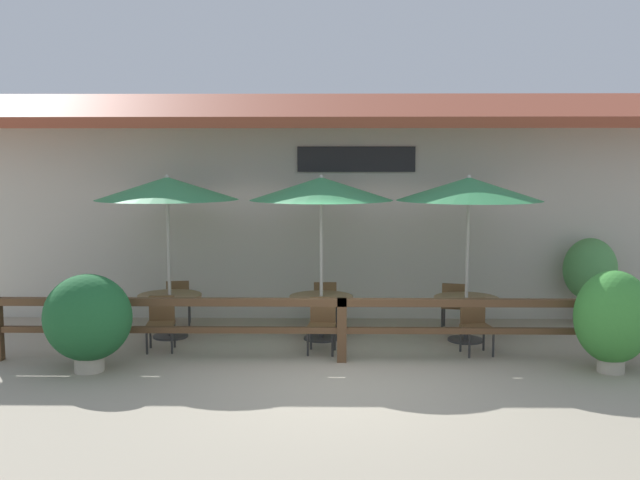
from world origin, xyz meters
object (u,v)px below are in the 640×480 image
object	(u,v)px
patio_umbrella_near	(167,189)
patio_umbrella_middle	(321,189)
dining_table_near	(170,303)
chair_far_wallside	(454,304)
potted_plant_corner_fern	(613,318)
patio_umbrella_far	(469,189)
dining_table_far	(466,306)
dining_table_middle	(321,304)
chair_middle_streetside	(322,322)
chair_near_streetside	(161,320)
chair_far_streetside	(476,323)
chair_near_wallside	(178,300)
potted_plant_entrance_palm	(88,319)
chair_middle_wallside	(325,302)
potted_plant_tall_tropical	(590,271)

from	to	relation	value
patio_umbrella_near	patio_umbrella_middle	size ratio (longest dim) A/B	1.00
dining_table_near	patio_umbrella_middle	size ratio (longest dim) A/B	0.39
chair_far_wallside	potted_plant_corner_fern	bearing A→B (deg)	139.98
patio_umbrella_far	dining_table_far	world-z (taller)	patio_umbrella_far
dining_table_middle	chair_middle_streetside	world-z (taller)	chair_middle_streetside
chair_near_streetside	chair_middle_streetside	world-z (taller)	same
dining_table_near	chair_far_streetside	bearing A→B (deg)	-10.81
chair_near_streetside	chair_near_wallside	world-z (taller)	same
chair_far_streetside	potted_plant_entrance_palm	xyz separation A→B (m)	(-5.65, -1.04, 0.29)
dining_table_far	patio_umbrella_middle	bearing A→B (deg)	178.03
dining_table_far	chair_middle_wallside	bearing A→B (deg)	158.99
dining_table_near	dining_table_middle	xyz separation A→B (m)	(2.55, -0.09, 0.00)
chair_near_streetside	dining_table_middle	size ratio (longest dim) A/B	0.79
dining_table_middle	chair_near_wallside	bearing A→B (deg)	160.74
chair_far_wallside	potted_plant_tall_tropical	world-z (taller)	potted_plant_tall_tropical
dining_table_middle	potted_plant_tall_tropical	xyz separation A→B (m)	(4.85, 1.14, 0.40)
patio_umbrella_middle	dining_table_middle	bearing A→B (deg)	104.04
potted_plant_tall_tropical	patio_umbrella_near	bearing A→B (deg)	-171.94
patio_umbrella_middle	potted_plant_corner_fern	xyz separation A→B (m)	(4.11, -1.83, -1.74)
patio_umbrella_near	chair_near_streetside	distance (m)	2.20
patio_umbrella_far	chair_far_wallside	distance (m)	2.18
patio_umbrella_far	chair_far_wallside	xyz separation A→B (m)	(-0.07, 0.77, -2.04)
chair_far_streetside	chair_near_streetside	bearing A→B (deg)	168.49
chair_near_streetside	chair_far_streetside	bearing A→B (deg)	-7.52
patio_umbrella_near	chair_far_streetside	bearing A→B (deg)	-10.81
potted_plant_tall_tropical	dining_table_middle	bearing A→B (deg)	-166.79
chair_near_wallside	potted_plant_tall_tropical	bearing A→B (deg)	172.16
potted_plant_corner_fern	patio_umbrella_far	bearing A→B (deg)	134.52
patio_umbrella_far	potted_plant_entrance_palm	size ratio (longest dim) A/B	1.97
dining_table_near	chair_far_wallside	size ratio (longest dim) A/B	1.26
dining_table_near	chair_middle_streetside	world-z (taller)	chair_middle_streetside
chair_middle_wallside	chair_far_streetside	bearing A→B (deg)	143.31
patio_umbrella_middle	chair_middle_streetside	xyz separation A→B (m)	(0.02, -0.82, -2.04)
chair_near_streetside	chair_middle_streetside	distance (m)	2.54
dining_table_middle	dining_table_far	xyz separation A→B (m)	(2.40, -0.08, 0.00)
chair_near_wallside	patio_umbrella_middle	world-z (taller)	patio_umbrella_middle
chair_near_wallside	potted_plant_tall_tropical	distance (m)	7.46
patio_umbrella_near	dining_table_near	bearing A→B (deg)	0.00
patio_umbrella_middle	potted_plant_entrance_palm	bearing A→B (deg)	-149.75
chair_near_streetside	chair_far_streetside	distance (m)	4.91
dining_table_middle	chair_far_wallside	distance (m)	2.43
chair_middle_streetside	chair_far_streetside	size ratio (longest dim) A/B	1.00
patio_umbrella_middle	chair_far_wallside	size ratio (longest dim) A/B	3.24
chair_near_streetside	chair_far_wallside	world-z (taller)	same
chair_middle_streetside	chair_near_streetside	bearing A→B (deg)	-176.20
chair_near_streetside	dining_table_far	xyz separation A→B (m)	(4.91, 0.64, 0.12)
patio_umbrella_middle	dining_table_far	world-z (taller)	patio_umbrella_middle
chair_far_wallside	potted_plant_corner_fern	size ratio (longest dim) A/B	0.58
potted_plant_corner_fern	chair_far_streetside	bearing A→B (deg)	150.47
chair_near_streetside	dining_table_far	size ratio (longest dim) A/B	0.79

